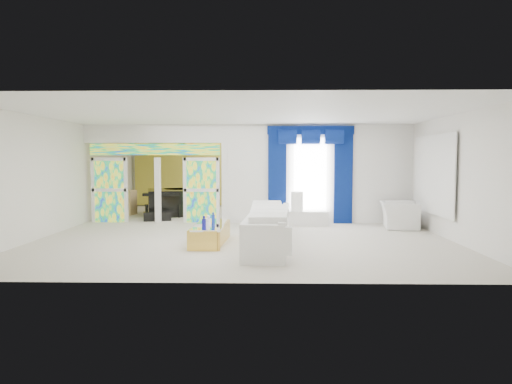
{
  "coord_description": "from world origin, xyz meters",
  "views": [
    {
      "loc": [
        0.54,
        -13.16,
        1.95
      ],
      "look_at": [
        0.3,
        -1.2,
        1.1
      ],
      "focal_mm": 32.48,
      "sensor_mm": 36.0,
      "label": 1
    }
  ],
  "objects_px": {
    "white_sofa": "(269,229)",
    "armchair": "(399,215)",
    "coffee_table": "(210,234)",
    "console_table": "(307,218)",
    "grand_piano": "(168,202)"
  },
  "relations": [
    {
      "from": "console_table",
      "to": "armchair",
      "type": "xyz_separation_m",
      "value": [
        2.54,
        -0.57,
        0.17
      ]
    },
    {
      "from": "coffee_table",
      "to": "armchair",
      "type": "xyz_separation_m",
      "value": [
        5.06,
        2.45,
        0.16
      ]
    },
    {
      "from": "grand_piano",
      "to": "white_sofa",
      "type": "bearing_deg",
      "value": -73.48
    },
    {
      "from": "armchair",
      "to": "grand_piano",
      "type": "distance_m",
      "value": 7.83
    },
    {
      "from": "white_sofa",
      "to": "grand_piano",
      "type": "xyz_separation_m",
      "value": [
        -3.5,
        5.8,
        0.07
      ]
    },
    {
      "from": "grand_piano",
      "to": "armchair",
      "type": "bearing_deg",
      "value": -37.55
    },
    {
      "from": "coffee_table",
      "to": "grand_piano",
      "type": "bearing_deg",
      "value": 111.38
    },
    {
      "from": "white_sofa",
      "to": "armchair",
      "type": "height_order",
      "value": "white_sofa"
    },
    {
      "from": "white_sofa",
      "to": "armchair",
      "type": "bearing_deg",
      "value": 40.31
    },
    {
      "from": "coffee_table",
      "to": "armchair",
      "type": "relative_size",
      "value": 1.69
    },
    {
      "from": "console_table",
      "to": "coffee_table",
      "type": "bearing_deg",
      "value": -129.8
    },
    {
      "from": "coffee_table",
      "to": "console_table",
      "type": "bearing_deg",
      "value": 50.2
    },
    {
      "from": "armchair",
      "to": "console_table",
      "type": "bearing_deg",
      "value": 85.97
    },
    {
      "from": "white_sofa",
      "to": "armchair",
      "type": "distance_m",
      "value": 4.62
    },
    {
      "from": "white_sofa",
      "to": "console_table",
      "type": "xyz_separation_m",
      "value": [
        1.17,
        3.32,
        -0.17
      ]
    }
  ]
}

